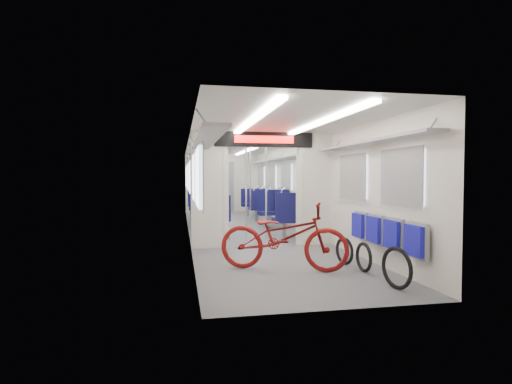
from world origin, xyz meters
TOP-DOWN VIEW (x-y plane):
  - carriage at (0.00, -0.27)m, footprint 12.00×12.02m
  - bicycle at (-0.13, -4.14)m, footprint 2.05×1.37m
  - flip_bench at (1.35, -4.43)m, footprint 0.12×2.07m
  - bike_hoop_a at (1.00, -5.40)m, footprint 0.15×0.54m
  - bike_hoop_b at (1.00, -4.49)m, footprint 0.07×0.45m
  - bike_hoop_c at (0.92, -3.97)m, footprint 0.15×0.44m
  - seat_bay_near_left at (-0.93, 0.36)m, footprint 0.89×2.00m
  - seat_bay_near_right at (0.94, -0.09)m, footprint 0.95×2.28m
  - seat_bay_far_left at (-0.93, 3.67)m, footprint 0.91×2.06m
  - seat_bay_far_right at (0.93, 3.22)m, footprint 0.90×2.03m
  - stanchion_near_left at (-0.24, -1.35)m, footprint 0.04×0.04m
  - stanchion_near_right at (0.25, -1.16)m, footprint 0.04×0.04m
  - stanchion_far_left at (-0.27, 2.04)m, footprint 0.05×0.05m
  - stanchion_far_right at (0.40, 1.78)m, footprint 0.05×0.05m

SIDE VIEW (x-z plane):
  - bike_hoop_c at x=0.92m, z-range -0.03..0.42m
  - bike_hoop_b at x=1.00m, z-range -0.03..0.42m
  - bike_hoop_a at x=1.00m, z-range -0.03..0.51m
  - bicycle at x=-0.13m, z-range 0.00..1.02m
  - seat_bay_near_left at x=-0.93m, z-range -0.01..1.07m
  - seat_bay_far_right at x=0.93m, z-range -0.01..1.08m
  - seat_bay_far_left at x=-0.93m, z-range -0.01..1.09m
  - seat_bay_near_right at x=0.94m, z-range -0.01..1.15m
  - flip_bench at x=1.35m, z-range 0.34..0.82m
  - stanchion_near_left at x=-0.24m, z-range 0.00..2.30m
  - stanchion_near_right at x=0.25m, z-range 0.00..2.30m
  - stanchion_far_left at x=-0.27m, z-range 0.00..2.30m
  - stanchion_far_right at x=0.40m, z-range 0.00..2.30m
  - carriage at x=0.00m, z-range 0.35..2.66m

